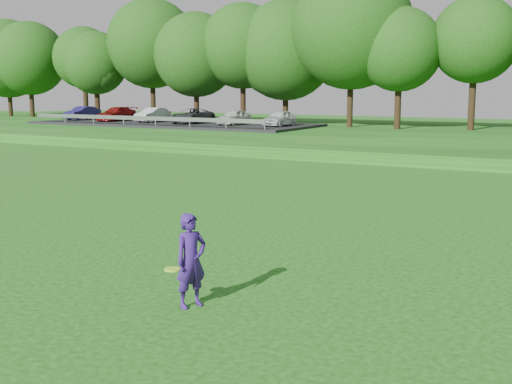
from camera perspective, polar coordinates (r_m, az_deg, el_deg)
The scene contains 6 objects.
ground at distance 13.40m, azimuth -9.13°, elevation -6.58°, with size 140.00×140.00×0.00m, color #13460D.
berm at distance 44.93m, azimuth 18.88°, elevation 4.50°, with size 130.00×30.00×0.60m, color #13460D.
walking_path at distance 31.34m, azimuth 14.15°, elevation 2.35°, with size 130.00×1.60×0.04m, color gray.
treeline at distance 48.95m, azimuth 20.25°, elevation 13.93°, with size 104.00×7.00×15.00m, color #1D430F, non-canonical shape.
parking_lot at distance 53.61m, azimuth -7.58°, elevation 6.42°, with size 24.00×9.00×1.38m.
woman at distance 10.76m, azimuth -5.81°, elevation -6.08°, with size 0.67×0.68×1.59m.
Camera 1 is at (8.05, -10.07, 3.63)m, focal length 45.00 mm.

